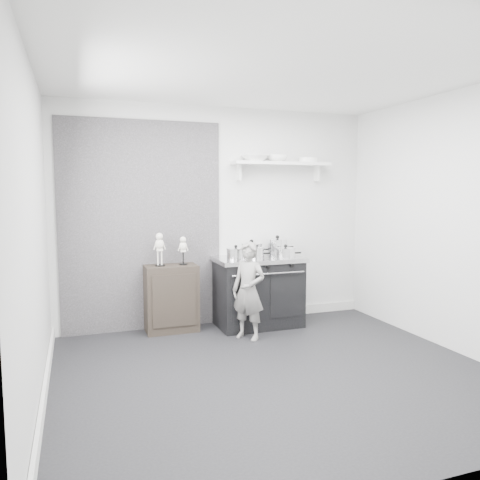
# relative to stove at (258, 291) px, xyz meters

# --- Properties ---
(ground) EXTENTS (4.00, 4.00, 0.00)m
(ground) POSITION_rel_stove_xyz_m (-0.41, -1.48, -0.43)
(ground) COLOR black
(ground) RESTS_ON ground
(room_shell) EXTENTS (4.02, 3.62, 2.71)m
(room_shell) POSITION_rel_stove_xyz_m (-0.50, -1.33, 1.20)
(room_shell) COLOR silver
(room_shell) RESTS_ON ground
(wall_shelf) EXTENTS (1.30, 0.26, 0.24)m
(wall_shelf) POSITION_rel_stove_xyz_m (0.39, 0.20, 1.57)
(wall_shelf) COLOR silver
(wall_shelf) RESTS_ON room_shell
(stove) EXTENTS (1.07, 0.67, 0.86)m
(stove) POSITION_rel_stove_xyz_m (0.00, 0.00, 0.00)
(stove) COLOR black
(stove) RESTS_ON ground
(side_cabinet) EXTENTS (0.61, 0.36, 0.80)m
(side_cabinet) POSITION_rel_stove_xyz_m (-1.06, 0.13, -0.04)
(side_cabinet) COLOR black
(side_cabinet) RESTS_ON ground
(child) EXTENTS (0.46, 0.48, 1.10)m
(child) POSITION_rel_stove_xyz_m (-0.30, -0.45, 0.12)
(child) COLOR slate
(child) RESTS_ON ground
(pot_front_left) EXTENTS (0.31, 0.22, 0.18)m
(pot_front_left) POSITION_rel_stove_xyz_m (-0.33, -0.10, 0.50)
(pot_front_left) COLOR white
(pot_front_left) RESTS_ON stove
(pot_back_left) EXTENTS (0.36, 0.28, 0.21)m
(pot_back_left) POSITION_rel_stove_xyz_m (-0.04, 0.15, 0.51)
(pot_back_left) COLOR white
(pot_back_left) RESTS_ON stove
(pot_back_right) EXTENTS (0.36, 0.27, 0.25)m
(pot_back_right) POSITION_rel_stove_xyz_m (0.31, 0.12, 0.53)
(pot_back_right) COLOR white
(pot_back_right) RESTS_ON stove
(pot_front_right) EXTENTS (0.33, 0.24, 0.16)m
(pot_front_right) POSITION_rel_stove_xyz_m (0.29, -0.16, 0.49)
(pot_front_right) COLOR white
(pot_front_right) RESTS_ON stove
(pot_front_center) EXTENTS (0.26, 0.18, 0.17)m
(pot_front_center) POSITION_rel_stove_xyz_m (-0.07, -0.13, 0.50)
(pot_front_center) COLOR white
(pot_front_center) RESTS_ON stove
(skeleton_full) EXTENTS (0.13, 0.08, 0.45)m
(skeleton_full) POSITION_rel_stove_xyz_m (-1.19, 0.13, 0.59)
(skeleton_full) COLOR silver
(skeleton_full) RESTS_ON side_cabinet
(skeleton_torso) EXTENTS (0.11, 0.07, 0.39)m
(skeleton_torso) POSITION_rel_stove_xyz_m (-0.91, 0.13, 0.55)
(skeleton_torso) COLOR silver
(skeleton_torso) RESTS_ON side_cabinet
(bowl_large) EXTENTS (0.32, 0.32, 0.08)m
(bowl_large) POSITION_rel_stove_xyz_m (0.02, 0.19, 1.65)
(bowl_large) COLOR white
(bowl_large) RESTS_ON wall_shelf
(bowl_small) EXTENTS (0.26, 0.26, 0.08)m
(bowl_small) POSITION_rel_stove_xyz_m (0.33, 0.19, 1.65)
(bowl_small) COLOR white
(bowl_small) RESTS_ON wall_shelf
(plate_stack) EXTENTS (0.25, 0.25, 0.06)m
(plate_stack) POSITION_rel_stove_xyz_m (0.77, 0.19, 1.64)
(plate_stack) COLOR white
(plate_stack) RESTS_ON wall_shelf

